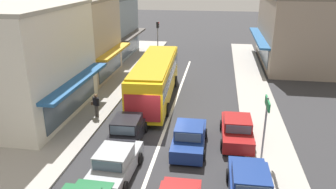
% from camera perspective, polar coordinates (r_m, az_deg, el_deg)
% --- Properties ---
extents(ground_plane, '(140.00, 140.00, 0.00)m').
position_cam_1_polar(ground_plane, '(20.22, -0.93, -7.13)').
color(ground_plane, '#2D2D30').
extents(lane_centre_line, '(0.20, 28.00, 0.01)m').
position_cam_1_polar(lane_centre_line, '(23.79, 0.71, -2.70)').
color(lane_centre_line, silver).
rests_on(lane_centre_line, ground).
extents(sidewalk_left, '(5.20, 44.00, 0.14)m').
position_cam_1_polar(sidewalk_left, '(27.27, -12.95, 0.00)').
color(sidewalk_left, '#A39E96').
rests_on(sidewalk_left, ground).
extents(kerb_right, '(2.80, 44.00, 0.12)m').
position_cam_1_polar(kerb_right, '(25.60, 15.25, -1.60)').
color(kerb_right, '#A39E96').
rests_on(kerb_right, ground).
extents(shopfront_corner_near, '(8.66, 9.27, 7.51)m').
position_cam_1_polar(shopfront_corner_near, '(24.01, -25.08, 5.00)').
color(shopfront_corner_near, silver).
rests_on(shopfront_corner_near, ground).
extents(shopfront_mid_block, '(8.15, 7.58, 7.30)m').
position_cam_1_polar(shopfront_mid_block, '(31.43, -16.46, 9.17)').
color(shopfront_mid_block, '#B2A38E').
rests_on(shopfront_mid_block, ground).
extents(shopfront_far_end, '(7.27, 8.96, 6.80)m').
position_cam_1_polar(shopfront_far_end, '(39.17, -11.23, 11.34)').
color(shopfront_far_end, '#84939E').
rests_on(shopfront_far_end, ground).
extents(building_right_far, '(8.34, 13.44, 7.29)m').
position_cam_1_polar(building_right_far, '(38.32, 21.82, 10.46)').
color(building_right_far, gray).
rests_on(building_right_far, ground).
extents(city_bus, '(3.09, 10.96, 3.23)m').
position_cam_1_polar(city_bus, '(25.03, -2.25, 3.06)').
color(city_bus, yellow).
rests_on(city_bus, ground).
extents(sedan_queue_gap_filler, '(1.92, 4.21, 1.47)m').
position_cam_1_polar(sedan_queue_gap_filler, '(18.61, 3.74, -7.47)').
color(sedan_queue_gap_filler, navy).
rests_on(sedan_queue_gap_filler, ground).
extents(sedan_adjacent_lane_trail, '(2.00, 4.25, 1.47)m').
position_cam_1_polar(sedan_adjacent_lane_trail, '(16.40, -9.21, -11.90)').
color(sedan_adjacent_lane_trail, '#9EA3A8').
rests_on(sedan_adjacent_lane_trail, ground).
extents(hatchback_behind_bus_mid, '(1.91, 3.75, 1.54)m').
position_cam_1_polar(hatchback_behind_bus_mid, '(19.50, -6.99, -6.06)').
color(hatchback_behind_bus_mid, black).
rests_on(hatchback_behind_bus_mid, ground).
extents(parked_sedan_kerb_front, '(1.95, 4.23, 1.47)m').
position_cam_1_polar(parked_sedan_kerb_front, '(15.14, 14.06, -15.35)').
color(parked_sedan_kerb_front, navy).
rests_on(parked_sedan_kerb_front, ground).
extents(parked_sedan_kerb_second, '(1.95, 4.23, 1.47)m').
position_cam_1_polar(parked_sedan_kerb_second, '(19.83, 11.89, -6.04)').
color(parked_sedan_kerb_second, maroon).
rests_on(parked_sedan_kerb_second, ground).
extents(traffic_light_downstreet, '(0.33, 0.24, 4.20)m').
position_cam_1_polar(traffic_light_downstreet, '(37.68, -1.80, 10.53)').
color(traffic_light_downstreet, gray).
rests_on(traffic_light_downstreet, ground).
extents(directional_road_sign, '(0.10, 1.40, 3.60)m').
position_cam_1_polar(directional_road_sign, '(17.15, 16.74, -3.43)').
color(directional_road_sign, gray).
rests_on(directional_road_sign, ground).
extents(pedestrian_with_handbag_near, '(0.65, 0.42, 1.63)m').
position_cam_1_polar(pedestrian_with_handbag_near, '(22.55, -12.43, -1.63)').
color(pedestrian_with_handbag_near, '#4C4742').
rests_on(pedestrian_with_handbag_near, sidewalk_left).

